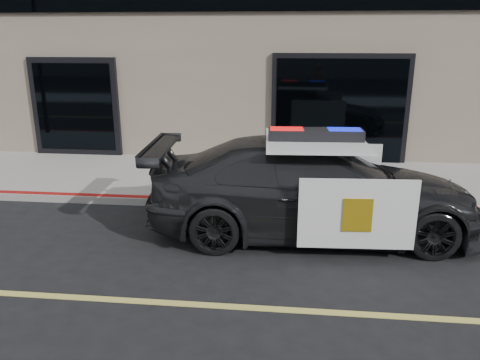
# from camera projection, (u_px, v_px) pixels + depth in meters

# --- Properties ---
(ground) EXTENTS (120.00, 120.00, 0.00)m
(ground) POSITION_uv_depth(u_px,v_px,m) (472.00, 321.00, 5.60)
(ground) COLOR black
(ground) RESTS_ON ground
(sidewalk_n) EXTENTS (60.00, 3.50, 0.15)m
(sidewalk_n) POSITION_uv_depth(u_px,v_px,m) (388.00, 184.00, 10.57)
(sidewalk_n) COLOR gray
(sidewalk_n) RESTS_ON ground
(police_car) EXTENTS (2.87, 5.79, 1.82)m
(police_car) POSITION_uv_depth(u_px,v_px,m) (313.00, 187.00, 7.94)
(police_car) COLOR black
(police_car) RESTS_ON ground
(fire_hydrant) EXTENTS (0.34, 0.47, 0.75)m
(fire_hydrant) POSITION_uv_depth(u_px,v_px,m) (191.00, 176.00, 9.69)
(fire_hydrant) COLOR beige
(fire_hydrant) RESTS_ON sidewalk_n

